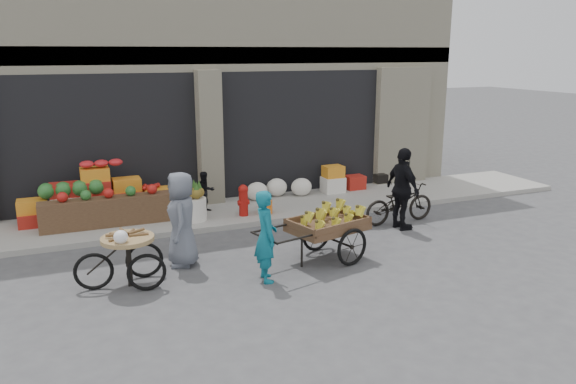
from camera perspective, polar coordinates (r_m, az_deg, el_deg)
name	(u,v)px	position (r m, az deg, el deg)	size (l,w,h in m)	color
ground	(291,281)	(9.42, 0.27, -9.01)	(80.00, 80.00, 0.00)	#424244
sidewalk	(222,213)	(13.06, -6.73, -2.16)	(18.00, 2.20, 0.12)	gray
building	(179,63)	(16.37, -10.97, 12.72)	(14.00, 6.45, 7.00)	beige
fruit_display	(107,195)	(12.76, -17.94, -0.31)	(3.10, 1.12, 1.24)	#A61F17
pineapple_bin	(194,209)	(12.33, -9.48, -1.74)	(0.52, 0.52, 0.50)	silver
fire_hydrant	(243,199)	(12.53, -4.56, -0.70)	(0.22, 0.22, 0.71)	#A5140F
orange_bucket	(265,207)	(12.70, -2.32, -1.55)	(0.32, 0.32, 0.30)	orange
right_bay_goods	(313,183)	(14.40, 2.61, 0.90)	(3.35, 0.60, 0.70)	silver
seated_person	(205,192)	(12.93, -8.41, 0.03)	(0.45, 0.35, 0.93)	black
banana_cart	(326,223)	(10.10, 3.86, -3.18)	(2.46, 1.46, 0.97)	brown
vendor_woman	(266,236)	(9.19, -2.26, -4.49)	(0.56, 0.37, 1.54)	#0F6377
tricycle_cart	(128,253)	(9.39, -15.95, -5.96)	(1.45, 0.91, 0.95)	#9E7F51
vendor_grey	(182,219)	(10.00, -10.76, -2.73)	(0.82, 0.54, 1.69)	slate
bicycle	(399,203)	(12.59, 11.23, -1.10)	(0.60, 1.72, 0.90)	black
cyclist	(403,189)	(12.06, 11.58, 0.29)	(1.03, 0.43, 1.75)	black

